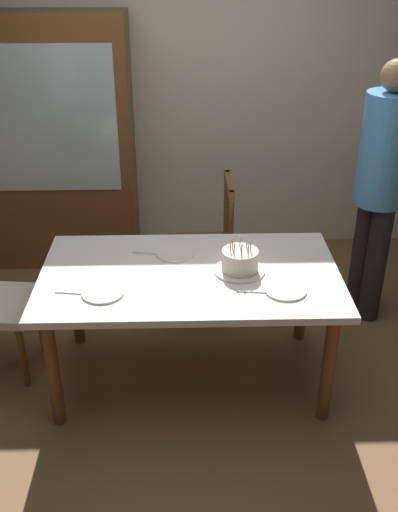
% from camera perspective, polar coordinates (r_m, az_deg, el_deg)
% --- Properties ---
extents(ground, '(6.40, 6.40, 0.00)m').
position_cam_1_polar(ground, '(3.67, -0.80, -11.39)').
color(ground, brown).
extents(back_wall, '(6.40, 0.10, 2.60)m').
position_cam_1_polar(back_wall, '(4.78, -1.25, 15.76)').
color(back_wall, beige).
rests_on(back_wall, ground).
extents(dining_table, '(1.65, 0.94, 0.72)m').
position_cam_1_polar(dining_table, '(3.30, -0.87, -2.83)').
color(dining_table, white).
rests_on(dining_table, ground).
extents(birthday_cake, '(0.28, 0.28, 0.20)m').
position_cam_1_polar(birthday_cake, '(3.23, 3.96, -0.60)').
color(birthday_cake, silver).
rests_on(birthday_cake, dining_table).
extents(plate_near_celebrant, '(0.22, 0.22, 0.01)m').
position_cam_1_polar(plate_near_celebrant, '(3.10, -9.24, -3.51)').
color(plate_near_celebrant, white).
rests_on(plate_near_celebrant, dining_table).
extents(plate_far_side, '(0.22, 0.22, 0.01)m').
position_cam_1_polar(plate_far_side, '(3.43, -2.30, 0.26)').
color(plate_far_side, white).
rests_on(plate_far_side, dining_table).
extents(plate_near_guest, '(0.22, 0.22, 0.01)m').
position_cam_1_polar(plate_near_guest, '(3.11, 8.32, -3.26)').
color(plate_near_guest, white).
rests_on(plate_near_guest, dining_table).
extents(fork_near_celebrant, '(0.18, 0.04, 0.01)m').
position_cam_1_polar(fork_near_celebrant, '(3.13, -12.13, -3.48)').
color(fork_near_celebrant, silver).
rests_on(fork_near_celebrant, dining_table).
extents(fork_far_side, '(0.18, 0.05, 0.01)m').
position_cam_1_polar(fork_far_side, '(3.45, -4.96, 0.25)').
color(fork_far_side, silver).
rests_on(fork_far_side, dining_table).
extents(fork_near_guest, '(0.18, 0.04, 0.01)m').
position_cam_1_polar(fork_near_guest, '(3.09, 5.40, -3.44)').
color(fork_near_guest, silver).
rests_on(fork_near_guest, dining_table).
extents(chair_spindle_back, '(0.44, 0.44, 0.95)m').
position_cam_1_polar(chair_spindle_back, '(4.07, 0.40, 0.78)').
color(chair_spindle_back, brown).
rests_on(chair_spindle_back, ground).
extents(person_guest, '(0.32, 0.32, 1.73)m').
position_cam_1_polar(person_guest, '(3.93, 17.11, 6.97)').
color(person_guest, '#262328').
rests_on(person_guest, ground).
extents(china_cabinet, '(1.10, 0.45, 1.90)m').
position_cam_1_polar(china_cabinet, '(4.69, -13.22, 10.35)').
color(china_cabinet, brown).
rests_on(china_cabinet, ground).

